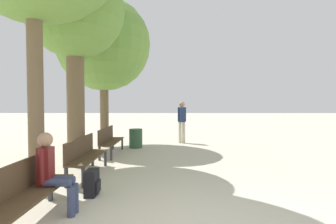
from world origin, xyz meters
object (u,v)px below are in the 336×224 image
(bench_row_2, at_px, (109,139))
(bench_row_1, at_px, (85,153))
(person_seated, at_px, (53,171))
(tree_row_2, at_px, (104,45))
(pedestrian_near, at_px, (182,119))
(tree_row_1, at_px, (75,12))
(trash_bin, at_px, (136,138))
(backpack, at_px, (92,183))
(bench_row_0, at_px, (26,188))

(bench_row_2, bearing_deg, bench_row_1, -90.00)
(person_seated, bearing_deg, tree_row_2, 97.12)
(bench_row_2, xyz_separation_m, pedestrian_near, (2.50, 2.48, 0.48))
(person_seated, xyz_separation_m, pedestrian_near, (2.27, 7.11, 0.34))
(pedestrian_near, bearing_deg, person_seated, -107.72)
(tree_row_1, bearing_deg, person_seated, -76.11)
(bench_row_1, height_order, trash_bin, bench_row_1)
(bench_row_1, xyz_separation_m, bench_row_2, (0.00, 2.48, 0.00))
(pedestrian_near, bearing_deg, bench_row_1, -116.71)
(pedestrian_near, xyz_separation_m, trash_bin, (-1.79, -1.20, -0.65))
(bench_row_1, height_order, tree_row_2, tree_row_2)
(backpack, relative_size, pedestrian_near, 0.27)
(bench_row_1, relative_size, person_seated, 1.50)
(person_seated, relative_size, trash_bin, 1.77)
(pedestrian_near, bearing_deg, backpack, -107.12)
(tree_row_2, bearing_deg, trash_bin, -13.86)
(bench_row_2, relative_size, tree_row_1, 0.34)
(bench_row_1, relative_size, pedestrian_near, 1.07)
(bench_row_1, distance_m, tree_row_2, 5.34)
(tree_row_2, bearing_deg, bench_row_2, -70.90)
(bench_row_0, xyz_separation_m, backpack, (0.56, 1.16, -0.29))
(tree_row_1, relative_size, tree_row_2, 0.96)
(bench_row_1, relative_size, trash_bin, 2.66)
(backpack, bearing_deg, tree_row_1, 115.72)
(bench_row_1, height_order, person_seated, person_seated)
(tree_row_2, relative_size, pedestrian_near, 3.27)
(tree_row_2, height_order, trash_bin, tree_row_2)
(tree_row_2, distance_m, person_seated, 7.06)
(bench_row_1, height_order, bench_row_2, same)
(bench_row_0, bearing_deg, bench_row_2, 90.00)
(bench_row_0, height_order, person_seated, person_seated)
(bench_row_1, bearing_deg, person_seated, -84.02)
(pedestrian_near, bearing_deg, bench_row_0, -108.55)
(bench_row_2, xyz_separation_m, person_seated, (0.22, -4.63, 0.15))
(bench_row_1, relative_size, backpack, 4.00)
(bench_row_2, xyz_separation_m, tree_row_1, (-0.55, -1.49, 3.59))
(person_seated, relative_size, backpack, 2.66)
(bench_row_0, height_order, backpack, bench_row_0)
(bench_row_2, bearing_deg, tree_row_2, 109.10)
(trash_bin, bearing_deg, bench_row_1, -100.60)
(bench_row_2, height_order, backpack, bench_row_2)
(bench_row_0, xyz_separation_m, bench_row_2, (0.00, 4.96, 0.00))
(bench_row_2, bearing_deg, tree_row_1, -110.35)
(bench_row_0, xyz_separation_m, tree_row_2, (-0.55, 6.55, 3.41))
(bench_row_1, relative_size, bench_row_2, 1.00)
(bench_row_0, height_order, pedestrian_near, pedestrian_near)
(bench_row_0, height_order, bench_row_2, same)
(bench_row_2, relative_size, tree_row_2, 0.33)
(person_seated, xyz_separation_m, trash_bin, (0.48, 5.91, -0.31))
(tree_row_1, height_order, person_seated, tree_row_1)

